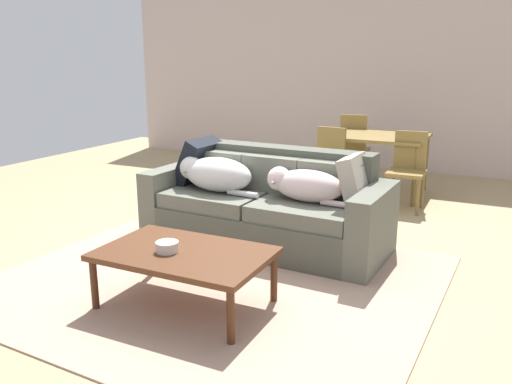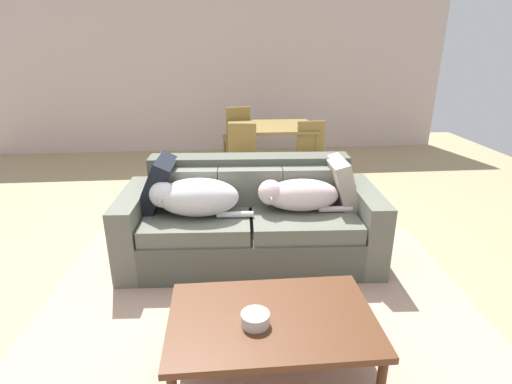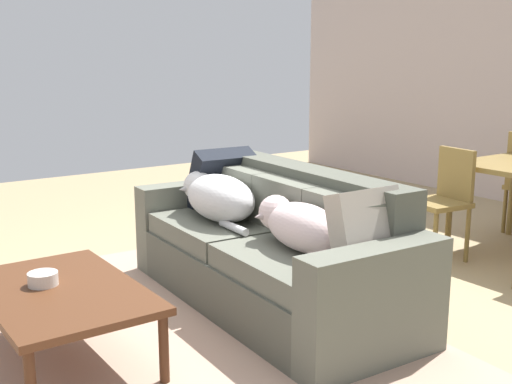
{
  "view_description": "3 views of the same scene",
  "coord_description": "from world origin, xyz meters",
  "px_view_note": "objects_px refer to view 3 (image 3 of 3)",
  "views": [
    {
      "loc": [
        2.2,
        -4.14,
        1.68
      ],
      "look_at": [
        0.3,
        -0.2,
        0.55
      ],
      "focal_mm": 36.54,
      "sensor_mm": 36.0,
      "label": 1
    },
    {
      "loc": [
        0.06,
        -3.18,
        1.85
      ],
      "look_at": [
        0.35,
        0.02,
        0.63
      ],
      "focal_mm": 28.01,
      "sensor_mm": 36.0,
      "label": 2
    },
    {
      "loc": [
        3.44,
        -2.32,
        1.58
      ],
      "look_at": [
        0.38,
        -0.16,
        0.78
      ],
      "focal_mm": 44.46,
      "sensor_mm": 36.0,
      "label": 3
    }
  ],
  "objects_px": {
    "throw_pillow_by_left_arm": "(220,179)",
    "coffee_table": "(61,296)",
    "throw_pillow_by_right_arm": "(367,229)",
    "dining_chair_near_left": "(444,197)",
    "dog_on_left_cushion": "(218,197)",
    "dog_on_right_cushion": "(300,225)",
    "couch": "(274,253)",
    "bowl_on_coffee_table": "(43,279)"
  },
  "relations": [
    {
      "from": "throw_pillow_by_left_arm",
      "to": "bowl_on_coffee_table",
      "type": "bearing_deg",
      "value": -65.19
    },
    {
      "from": "couch",
      "to": "throw_pillow_by_left_arm",
      "type": "distance_m",
      "value": 0.88
    },
    {
      "from": "dog_on_right_cushion",
      "to": "throw_pillow_by_left_arm",
      "type": "distance_m",
      "value": 1.21
    },
    {
      "from": "throw_pillow_by_right_arm",
      "to": "dining_chair_near_left",
      "type": "bearing_deg",
      "value": 115.68
    },
    {
      "from": "coffee_table",
      "to": "dog_on_left_cushion",
      "type": "bearing_deg",
      "value": 111.11
    },
    {
      "from": "dog_on_right_cushion",
      "to": "bowl_on_coffee_table",
      "type": "height_order",
      "value": "dog_on_right_cushion"
    },
    {
      "from": "coffee_table",
      "to": "dining_chair_near_left",
      "type": "xyz_separation_m",
      "value": [
        0.0,
        3.06,
        0.14
      ]
    },
    {
      "from": "dog_on_right_cushion",
      "to": "bowl_on_coffee_table",
      "type": "xyz_separation_m",
      "value": [
        -0.47,
        -1.35,
        -0.19
      ]
    },
    {
      "from": "dog_on_right_cushion",
      "to": "throw_pillow_by_right_arm",
      "type": "height_order",
      "value": "throw_pillow_by_right_arm"
    },
    {
      "from": "bowl_on_coffee_table",
      "to": "throw_pillow_by_left_arm",
      "type": "bearing_deg",
      "value": 114.81
    },
    {
      "from": "dining_chair_near_left",
      "to": "dog_on_left_cushion",
      "type": "bearing_deg",
      "value": -98.17
    },
    {
      "from": "throw_pillow_by_left_arm",
      "to": "coffee_table",
      "type": "height_order",
      "value": "throw_pillow_by_left_arm"
    },
    {
      "from": "dog_on_left_cushion",
      "to": "dining_chair_near_left",
      "type": "relative_size",
      "value": 0.96
    },
    {
      "from": "couch",
      "to": "bowl_on_coffee_table",
      "type": "bearing_deg",
      "value": -90.46
    },
    {
      "from": "dog_on_right_cushion",
      "to": "throw_pillow_by_right_arm",
      "type": "relative_size",
      "value": 1.87
    },
    {
      "from": "dog_on_right_cushion",
      "to": "throw_pillow_by_right_arm",
      "type": "bearing_deg",
      "value": 19.24
    },
    {
      "from": "couch",
      "to": "dog_on_left_cushion",
      "type": "height_order",
      "value": "couch"
    },
    {
      "from": "dog_on_left_cushion",
      "to": "throw_pillow_by_left_arm",
      "type": "bearing_deg",
      "value": 148.03
    },
    {
      "from": "dog_on_left_cushion",
      "to": "bowl_on_coffee_table",
      "type": "relative_size",
      "value": 5.4
    },
    {
      "from": "couch",
      "to": "dog_on_right_cushion",
      "type": "height_order",
      "value": "couch"
    },
    {
      "from": "throw_pillow_by_right_arm",
      "to": "dining_chair_near_left",
      "type": "height_order",
      "value": "throw_pillow_by_right_arm"
    },
    {
      "from": "dog_on_left_cushion",
      "to": "dog_on_right_cushion",
      "type": "height_order",
      "value": "dog_on_left_cushion"
    },
    {
      "from": "throw_pillow_by_right_arm",
      "to": "dog_on_left_cushion",
      "type": "bearing_deg",
      "value": -173.46
    },
    {
      "from": "couch",
      "to": "coffee_table",
      "type": "height_order",
      "value": "couch"
    },
    {
      "from": "dining_chair_near_left",
      "to": "couch",
      "type": "bearing_deg",
      "value": -83.43
    },
    {
      "from": "bowl_on_coffee_table",
      "to": "dining_chair_near_left",
      "type": "distance_m",
      "value": 3.12
    },
    {
      "from": "couch",
      "to": "coffee_table",
      "type": "xyz_separation_m",
      "value": [
        0.01,
        -1.4,
        0.02
      ]
    },
    {
      "from": "couch",
      "to": "throw_pillow_by_right_arm",
      "type": "height_order",
      "value": "throw_pillow_by_right_arm"
    },
    {
      "from": "couch",
      "to": "throw_pillow_by_right_arm",
      "type": "distance_m",
      "value": 0.88
    },
    {
      "from": "dining_chair_near_left",
      "to": "bowl_on_coffee_table",
      "type": "bearing_deg",
      "value": -84.74
    },
    {
      "from": "dog_on_right_cushion",
      "to": "bowl_on_coffee_table",
      "type": "relative_size",
      "value": 5.11
    },
    {
      "from": "couch",
      "to": "dog_on_right_cushion",
      "type": "distance_m",
      "value": 0.49
    },
    {
      "from": "throw_pillow_by_left_arm",
      "to": "throw_pillow_by_right_arm",
      "type": "distance_m",
      "value": 1.61
    },
    {
      "from": "dog_on_right_cushion",
      "to": "couch",
      "type": "bearing_deg",
      "value": 167.77
    },
    {
      "from": "dog_on_right_cushion",
      "to": "throw_pillow_by_right_arm",
      "type": "xyz_separation_m",
      "value": [
        0.42,
        0.12,
        0.05
      ]
    },
    {
      "from": "dog_on_right_cushion",
      "to": "bowl_on_coffee_table",
      "type": "bearing_deg",
      "value": -106.48
    },
    {
      "from": "bowl_on_coffee_table",
      "to": "dining_chair_near_left",
      "type": "xyz_separation_m",
      "value": [
        0.1,
        3.12,
        0.06
      ]
    },
    {
      "from": "dog_on_left_cushion",
      "to": "coffee_table",
      "type": "distance_m",
      "value": 1.39
    },
    {
      "from": "dog_on_right_cushion",
      "to": "coffee_table",
      "type": "bearing_deg",
      "value": -103.33
    },
    {
      "from": "dog_on_right_cushion",
      "to": "coffee_table",
      "type": "height_order",
      "value": "dog_on_right_cushion"
    },
    {
      "from": "couch",
      "to": "throw_pillow_by_left_arm",
      "type": "xyz_separation_m",
      "value": [
        -0.8,
        0.1,
        0.35
      ]
    },
    {
      "from": "throw_pillow_by_right_arm",
      "to": "couch",
      "type": "bearing_deg",
      "value": -178.7
    }
  ]
}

